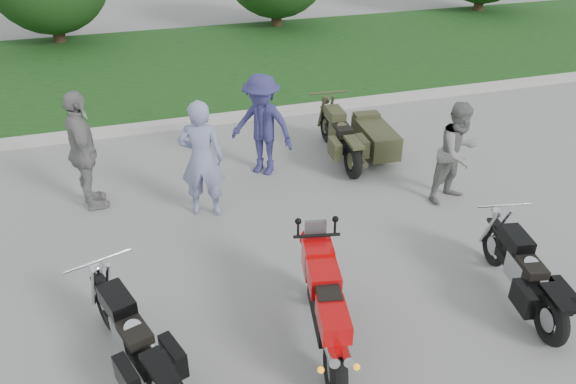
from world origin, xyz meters
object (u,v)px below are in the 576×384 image
object	(u,v)px
cruiser_sidecar	(361,138)
person_stripe	(202,159)
person_grey	(458,153)
person_back	(83,152)
cruiser_right	(526,277)
person_denim	(262,125)
cruiser_left	(135,343)
sportbike_red	(325,305)

from	to	relation	value
cruiser_sidecar	person_stripe	size ratio (longest dim) A/B	1.20
person_grey	person_back	size ratio (longest dim) A/B	0.86
cruiser_right	person_back	distance (m)	6.53
person_grey	person_denim	xyz separation A→B (m)	(-2.71, 1.86, 0.07)
cruiser_left	person_grey	size ratio (longest dim) A/B	1.25
cruiser_left	person_stripe	size ratio (longest dim) A/B	1.11
cruiser_left	person_grey	world-z (taller)	person_grey
sportbike_red	person_stripe	xyz separation A→B (m)	(-0.76, 3.24, 0.37)
cruiser_left	person_grey	xyz separation A→B (m)	(5.23, 2.23, 0.41)
sportbike_red	cruiser_left	xyz separation A→B (m)	(-2.05, 0.21, -0.14)
sportbike_red	person_back	distance (m)	4.72
cruiser_right	person_stripe	distance (m)	4.76
person_grey	person_back	world-z (taller)	person_back
cruiser_left	person_denim	bearing A→B (deg)	40.30
cruiser_right	person_denim	world-z (taller)	person_denim
person_back	person_grey	bearing A→B (deg)	-114.56
cruiser_left	person_denim	xyz separation A→B (m)	(2.53, 4.09, 0.48)
cruiser_right	cruiser_left	bearing A→B (deg)	-172.65
sportbike_red	person_denim	size ratio (longest dim) A/B	1.12
cruiser_sidecar	person_stripe	xyz separation A→B (m)	(-3.13, -1.05, 0.54)
cruiser_left	person_back	xyz separation A→B (m)	(-0.41, 3.79, 0.54)
cruiser_left	person_back	size ratio (longest dim) A/B	1.08
person_stripe	person_denim	distance (m)	1.63
cruiser_sidecar	person_back	xyz separation A→B (m)	(-4.83, -0.28, 0.56)
person_denim	person_grey	bearing A→B (deg)	8.59
cruiser_right	person_stripe	bearing A→B (deg)	146.34
person_denim	person_back	distance (m)	2.95
person_grey	sportbike_red	bearing A→B (deg)	-159.12
person_stripe	person_grey	world-z (taller)	person_stripe
cruiser_right	person_denim	xyz separation A→B (m)	(-2.12, 4.39, 0.50)
person_grey	cruiser_sidecar	bearing A→B (deg)	97.24
sportbike_red	person_denim	world-z (taller)	person_denim
person_stripe	person_back	bearing A→B (deg)	-4.98
cruiser_left	person_denim	size ratio (longest dim) A/B	1.16
person_grey	cruiser_left	bearing A→B (deg)	-173.52
cruiser_right	person_back	xyz separation A→B (m)	(-5.06, 4.09, 0.56)
person_stripe	person_back	xyz separation A→B (m)	(-1.70, 0.76, 0.03)
cruiser_sidecar	person_grey	distance (m)	2.06
cruiser_right	person_grey	size ratio (longest dim) A/B	1.23
cruiser_right	person_grey	distance (m)	2.64
cruiser_sidecar	person_denim	size ratio (longest dim) A/B	1.25
cruiser_sidecar	person_stripe	distance (m)	3.35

